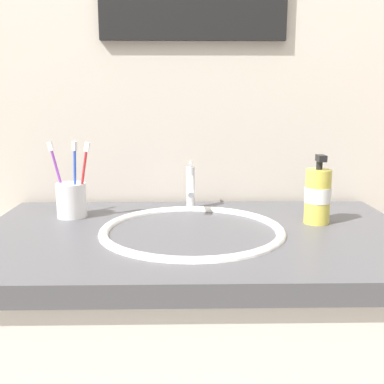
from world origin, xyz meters
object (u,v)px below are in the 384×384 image
at_px(toothbrush_red, 83,175).
at_px(soap_dispenser, 318,195).
at_px(toothbrush_cup, 72,200).
at_px(toothbrush_purple, 58,174).
at_px(faucet, 191,186).
at_px(toothbrush_blue, 75,175).

xyz_separation_m(toothbrush_red, soap_dispenser, (0.61, -0.06, -0.04)).
bearing_deg(toothbrush_cup, toothbrush_purple, 161.05).
distance_m(faucet, soap_dispenser, 0.35).
bearing_deg(toothbrush_purple, soap_dispenser, -7.29).
distance_m(toothbrush_cup, toothbrush_red, 0.08).
distance_m(toothbrush_red, toothbrush_purple, 0.08).
xyz_separation_m(toothbrush_cup, toothbrush_blue, (0.02, -0.02, 0.07)).
xyz_separation_m(faucet, toothbrush_cup, (-0.32, -0.08, -0.02)).
xyz_separation_m(toothbrush_cup, soap_dispenser, (0.64, -0.07, 0.03)).
bearing_deg(toothbrush_red, faucet, 17.16).
bearing_deg(toothbrush_blue, soap_dispenser, -5.23).
bearing_deg(toothbrush_blue, faucet, 16.82).
distance_m(faucet, toothbrush_red, 0.30).
height_order(toothbrush_blue, toothbrush_purple, toothbrush_blue).
height_order(faucet, toothbrush_red, toothbrush_red).
relative_size(faucet, toothbrush_purple, 0.75).
distance_m(faucet, toothbrush_purple, 0.37).
height_order(toothbrush_cup, toothbrush_blue, toothbrush_blue).
bearing_deg(toothbrush_purple, toothbrush_blue, -29.60).
bearing_deg(faucet, toothbrush_red, -162.84).
relative_size(toothbrush_red, toothbrush_purple, 1.00).
bearing_deg(soap_dispenser, toothbrush_purple, 172.71).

